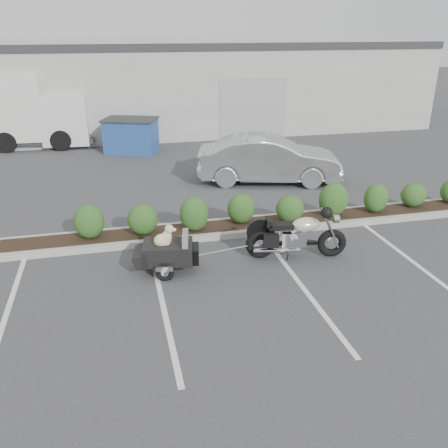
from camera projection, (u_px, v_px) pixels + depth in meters
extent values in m
plane|color=#38383A|center=(232.00, 275.00, 9.58)|extent=(90.00, 90.00, 0.00)
cube|color=#9E9E93|center=(249.00, 226.00, 11.74)|extent=(12.00, 1.00, 0.15)
cube|color=#9EA099|center=(149.00, 82.00, 24.05)|extent=(26.00, 10.00, 4.00)
torus|color=black|center=(260.00, 244.00, 10.19)|extent=(0.65, 0.27, 0.63)
torus|color=black|center=(332.00, 243.00, 10.27)|extent=(0.65, 0.27, 0.63)
cylinder|color=silver|center=(260.00, 244.00, 10.19)|extent=(0.28, 0.16, 0.26)
cylinder|color=silver|center=(332.00, 243.00, 10.27)|extent=(0.24, 0.13, 0.23)
cylinder|color=silver|center=(331.00, 230.00, 10.04)|extent=(0.41, 0.12, 0.84)
cylinder|color=silver|center=(329.00, 226.00, 10.22)|extent=(0.41, 0.12, 0.84)
cylinder|color=silver|center=(325.00, 213.00, 9.98)|extent=(0.15, 0.66, 0.03)
cylinder|color=silver|center=(336.00, 219.00, 10.05)|extent=(0.14, 0.19, 0.17)
sphere|color=black|center=(327.00, 213.00, 9.68)|extent=(0.29, 0.29, 0.25)
cube|color=silver|center=(293.00, 238.00, 10.17)|extent=(0.57, 0.41, 0.32)
cube|color=black|center=(297.00, 243.00, 10.23)|extent=(0.85, 0.25, 0.08)
ellipsoid|color=beige|center=(306.00, 225.00, 10.07)|extent=(0.68, 0.46, 0.31)
cube|color=black|center=(281.00, 226.00, 10.05)|extent=(0.56, 0.37, 0.11)
cube|color=black|center=(269.00, 222.00, 10.01)|extent=(0.16, 0.30, 0.15)
cylinder|color=silver|center=(277.00, 250.00, 10.08)|extent=(0.99, 0.27, 0.09)
cylinder|color=silver|center=(274.00, 244.00, 10.39)|extent=(0.99, 0.27, 0.09)
cube|color=black|center=(271.00, 241.00, 9.88)|extent=(0.34, 0.19, 0.28)
cube|color=black|center=(168.00, 252.00, 9.59)|extent=(1.10, 0.85, 0.40)
cube|color=slate|center=(185.00, 240.00, 9.51)|extent=(0.22, 0.60, 0.28)
cube|color=slate|center=(170.00, 248.00, 9.56)|extent=(0.76, 0.70, 0.04)
cube|color=black|center=(142.00, 256.00, 9.60)|extent=(0.48, 0.74, 0.35)
cube|color=black|center=(194.00, 254.00, 9.64)|extent=(0.27, 0.50, 0.32)
torus|color=black|center=(165.00, 273.00, 9.33)|extent=(0.38, 0.17, 0.37)
torus|color=black|center=(167.00, 255.00, 10.06)|extent=(0.38, 0.17, 0.37)
cube|color=silver|center=(165.00, 269.00, 9.24)|extent=(0.35, 0.14, 0.09)
cube|color=silver|center=(167.00, 249.00, 10.06)|extent=(0.35, 0.14, 0.09)
cylinder|color=black|center=(166.00, 263.00, 9.69)|extent=(0.19, 0.84, 0.04)
cylinder|color=silver|center=(205.00, 256.00, 9.67)|extent=(0.56, 0.14, 0.03)
ellipsoid|color=beige|center=(163.00, 240.00, 9.47)|extent=(0.39, 0.30, 0.28)
ellipsoid|color=beige|center=(167.00, 237.00, 9.44)|extent=(0.24, 0.23, 0.26)
sphere|color=beige|center=(169.00, 229.00, 9.38)|extent=(0.21, 0.21, 0.18)
ellipsoid|color=beige|center=(174.00, 230.00, 9.39)|extent=(0.14, 0.10, 0.07)
sphere|color=black|center=(176.00, 230.00, 9.40)|extent=(0.04, 0.04, 0.03)
ellipsoid|color=beige|center=(167.00, 229.00, 9.32)|extent=(0.05, 0.05, 0.10)
ellipsoid|color=beige|center=(167.00, 227.00, 9.42)|extent=(0.05, 0.05, 0.10)
cylinder|color=beige|center=(168.00, 246.00, 9.46)|extent=(0.05, 0.05, 0.11)
cylinder|color=beige|center=(169.00, 244.00, 9.57)|extent=(0.05, 0.05, 0.11)
imported|color=silver|center=(269.00, 159.00, 15.05)|extent=(4.74, 2.67, 1.48)
cube|color=navy|center=(131.00, 136.00, 18.68)|extent=(2.24, 1.87, 1.28)
cube|color=#2D2D30|center=(130.00, 119.00, 18.42)|extent=(2.38, 2.00, 0.06)
cube|color=silver|center=(67.00, 118.00, 19.66)|extent=(1.99, 2.24, 2.00)
cube|color=black|center=(68.00, 124.00, 19.77)|extent=(0.22, 1.73, 0.91)
cube|color=#2D2D30|center=(18.00, 139.00, 19.68)|extent=(6.51, 2.52, 0.18)
cylinder|color=black|center=(61.00, 140.00, 19.00)|extent=(0.84, 0.32, 0.82)
cylinder|color=black|center=(68.00, 130.00, 20.83)|extent=(0.84, 0.32, 0.82)
cylinder|color=black|center=(6.00, 142.00, 18.71)|extent=(0.84, 0.32, 0.82)
cylinder|color=black|center=(19.00, 132.00, 20.54)|extent=(0.84, 0.32, 0.82)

